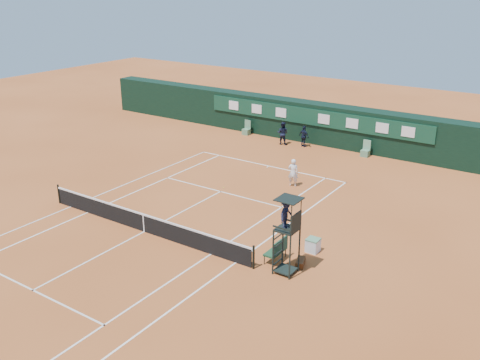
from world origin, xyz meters
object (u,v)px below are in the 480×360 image
(player_bench, at_px, (277,249))
(cooler, at_px, (313,245))
(tennis_net, at_px, (144,222))
(umpire_chair, at_px, (287,220))
(player, at_px, (293,173))

(player_bench, bearing_deg, cooler, 62.27)
(tennis_net, height_order, cooler, tennis_net)
(umpire_chair, xyz_separation_m, cooler, (0.11, 2.34, -2.13))
(umpire_chair, relative_size, player, 2.00)
(player, bearing_deg, cooler, 109.35)
(tennis_net, distance_m, umpire_chair, 7.96)
(player_bench, relative_size, cooler, 1.86)
(player, bearing_deg, tennis_net, 56.50)
(tennis_net, height_order, player, player)
(player_bench, height_order, cooler, player_bench)
(tennis_net, relative_size, cooler, 20.00)
(cooler, bearing_deg, player, 125.13)
(tennis_net, relative_size, umpire_chair, 3.77)
(cooler, relative_size, player, 0.38)
(cooler, bearing_deg, tennis_net, -160.14)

